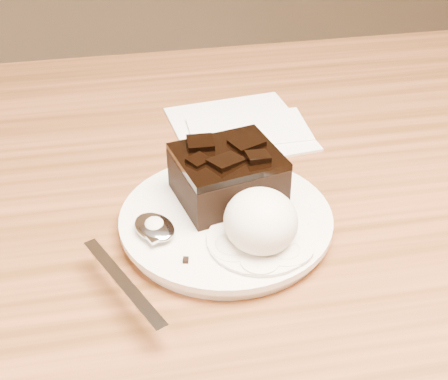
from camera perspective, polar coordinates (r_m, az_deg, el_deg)
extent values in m
cylinder|color=silver|center=(0.62, 0.17, -2.92)|extent=(0.21, 0.21, 0.02)
cube|color=black|center=(0.62, 0.33, 1.08)|extent=(0.11, 0.10, 0.05)
ellipsoid|color=white|center=(0.57, 3.34, -2.82)|extent=(0.07, 0.07, 0.06)
cylinder|color=silver|center=(0.58, 3.27, -4.58)|extent=(0.10, 0.10, 0.00)
cube|color=white|center=(0.78, 1.39, 5.67)|extent=(0.17, 0.17, 0.01)
cube|color=black|center=(0.56, -3.48, -6.35)|extent=(0.01, 0.01, 0.00)
cube|color=black|center=(0.59, -5.20, -3.46)|extent=(0.01, 0.01, 0.00)
cube|color=black|center=(0.58, 0.80, -4.49)|extent=(0.00, 0.01, 0.00)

